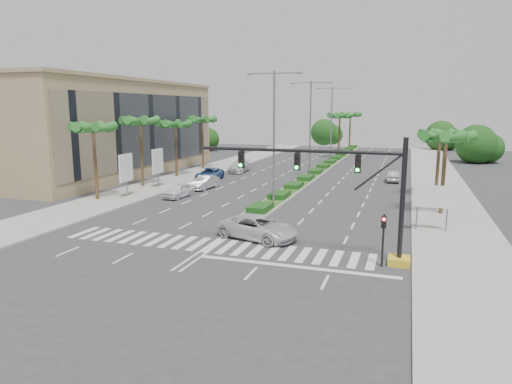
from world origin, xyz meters
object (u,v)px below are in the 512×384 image
Objects in this scene: car_parked_b at (204,182)px; car_parked_d at (239,166)px; car_parked_c at (209,174)px; car_parked_a at (179,190)px; car_crossing at (258,228)px; car_right at (393,176)px.

car_parked_b is 13.94m from car_parked_d.
car_parked_b is 0.82× the size of car_parked_c.
car_crossing is at bearing -38.05° from car_parked_a.
car_crossing is at bearing 71.47° from car_right.
car_parked_d reaches higher than car_parked_c.
car_parked_b is 0.82× the size of car_parked_d.
car_parked_c is 22.32m from car_right.
car_crossing is (12.09, -11.40, 0.09)m from car_parked_a.
car_parked_c reaches higher than car_parked_a.
car_crossing is at bearing -65.02° from car_parked_c.
car_parked_b is (0.38, 5.30, 0.03)m from car_parked_a.
car_crossing reaches higher than car_parked_d.
car_parked_a reaches higher than car_right.
car_parked_d is (0.89, 8.11, 0.03)m from car_parked_c.
car_parked_b is at bearing 27.93° from car_right.
car_parked_d is at bearing 77.32° from car_parked_c.
car_parked_a is 0.93× the size of car_parked_b.
car_parked_c is (-2.00, 5.79, 0.02)m from car_parked_b.
car_parked_b is 0.78× the size of car_crossing.
car_parked_b is 6.12m from car_parked_c.
car_parked_a is 5.31m from car_parked_b.
car_right is at bearing -10.13° from car_parked_d.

